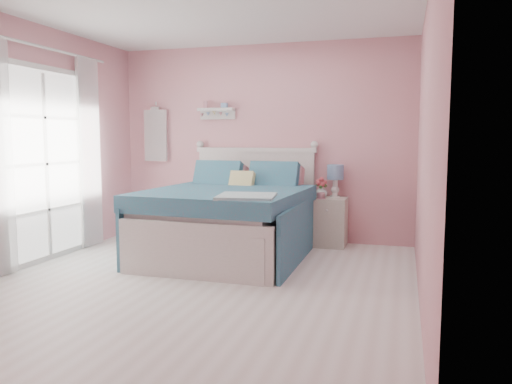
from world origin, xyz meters
The scene contains 12 objects.
floor centered at (0.00, 0.00, 0.00)m, with size 4.50×4.50×0.00m, color silver.
room_shell centered at (0.00, 0.00, 1.58)m, with size 4.50×4.50×4.50m.
bed centered at (-0.08, 1.18, 0.41)m, with size 1.78×2.18×1.24m.
nightstand centered at (0.95, 2.02, 0.31)m, with size 0.43×0.42×0.61m.
table_lamp centered at (1.01, 2.13, 0.90)m, with size 0.21×0.21×0.41m.
vase centered at (0.85, 2.01, 0.69)m, with size 0.15×0.15×0.16m, color silver.
teacup centered at (0.87, 1.89, 0.65)m, with size 0.10×0.10×0.08m, color #BE7F8A.
roses centered at (0.85, 2.01, 0.81)m, with size 0.14×0.11×0.12m.
wall_shelf centered at (-0.63, 2.19, 1.73)m, with size 0.50×0.15×0.25m.
hanging_dress centered at (-1.55, 2.18, 1.40)m, with size 0.34×0.03×0.72m, color white.
french_door centered at (-1.97, 0.40, 1.07)m, with size 0.04×1.32×2.16m.
curtain_far centered at (-1.92, 1.14, 1.18)m, with size 0.04×0.40×2.32m, color white.
Camera 1 is at (1.85, -4.23, 1.37)m, focal length 35.00 mm.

